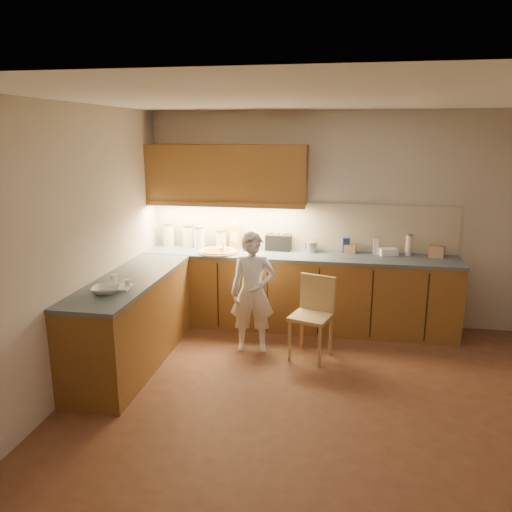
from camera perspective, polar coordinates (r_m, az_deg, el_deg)
name	(u,v)px	position (r m, az deg, el deg)	size (l,w,h in m)	color
room	(326,215)	(4.16, 7.98, 4.67)	(4.54, 4.50, 2.62)	brown
l_counter	(246,300)	(5.77, -1.12, -5.04)	(3.77, 2.62, 0.92)	brown
backsplash	(301,226)	(6.22, 5.15, 3.42)	(3.75, 0.02, 0.58)	#C3B597
upper_cabinets	(226,174)	(6.12, -3.39, 9.32)	(1.95, 0.36, 0.73)	brown
pizza_on_board	(218,251)	(6.05, -4.37, 0.54)	(0.47, 0.47, 0.19)	tan
child	(253,292)	(5.40, -0.37, -4.18)	(0.48, 0.32, 1.32)	white
wooden_chair	(313,311)	(5.34, 6.59, -6.24)	(0.49, 0.49, 0.87)	tan
mixing_bowl	(106,290)	(4.73, -16.79, -3.73)	(0.25, 0.25, 0.06)	white
canister_a	(169,234)	(6.50, -9.97, 2.45)	(0.15, 0.15, 0.29)	silver
canister_b	(189,235)	(6.43, -7.68, 2.35)	(0.16, 0.16, 0.28)	white
canister_c	(199,237)	(6.33, -6.48, 2.18)	(0.15, 0.15, 0.28)	white
canister_d	(221,239)	(6.31, -4.00, 2.00)	(0.14, 0.14, 0.23)	beige
oil_jug	(235,236)	(6.26, -2.43, 2.30)	(0.12, 0.09, 0.34)	gold
toaster	(278,242)	(6.17, 2.58, 1.57)	(0.31, 0.19, 0.20)	black
steel_pot	(311,247)	(6.12, 6.34, 1.05)	(0.16, 0.16, 0.12)	#B3B4B9
blue_box	(345,245)	(6.15, 10.17, 1.23)	(0.09, 0.06, 0.18)	navy
card_box_a	(350,249)	(6.14, 10.71, 0.81)	(0.14, 0.10, 0.10)	#A47958
white_bottle	(376,247)	(6.14, 13.52, 1.04)	(0.06, 0.06, 0.18)	silver
flat_pack	(388,252)	(6.13, 14.87, 0.49)	(0.21, 0.14, 0.08)	white
tall_jar	(409,245)	(6.15, 17.07, 1.24)	(0.08, 0.08, 0.26)	white
card_box_b	(437,252)	(6.20, 19.96, 0.47)	(0.16, 0.13, 0.13)	tan
dough_cloth	(115,287)	(4.85, -15.78, -3.46)	(0.27, 0.22, 0.02)	white
spice_jar_a	(114,279)	(5.00, -15.95, -2.56)	(0.07, 0.07, 0.09)	silver
spice_jar_b	(127,284)	(4.84, -14.49, -3.07)	(0.06, 0.06, 0.08)	white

